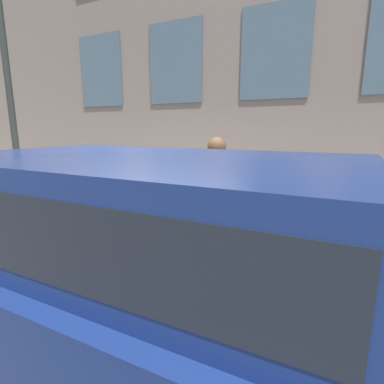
# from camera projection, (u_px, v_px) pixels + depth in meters

# --- Properties ---
(ground_plane) EXTENTS (80.00, 80.00, 0.00)m
(ground_plane) POSITION_uv_depth(u_px,v_px,m) (145.00, 268.00, 4.26)
(ground_plane) COLOR #514F4C
(sidewalk) EXTENTS (2.83, 60.00, 0.13)m
(sidewalk) POSITION_uv_depth(u_px,v_px,m) (190.00, 233.00, 5.48)
(sidewalk) COLOR #9E9B93
(sidewalk) RESTS_ON ground_plane
(fire_hydrant) EXTENTS (0.33, 0.44, 0.68)m
(fire_hydrant) POSITION_uv_depth(u_px,v_px,m) (169.00, 223.00, 4.77)
(fire_hydrant) COLOR gold
(fire_hydrant) RESTS_ON sidewalk
(person) EXTENTS (0.41, 0.27, 1.70)m
(person) POSITION_uv_depth(u_px,v_px,m) (216.00, 183.00, 4.46)
(person) COLOR #726651
(person) RESTS_ON sidewalk
(parked_truck_navy_near) EXTENTS (2.01, 4.89, 1.75)m
(parked_truck_navy_near) POSITION_uv_depth(u_px,v_px,m) (140.00, 252.00, 2.34)
(parked_truck_navy_near) COLOR black
(parked_truck_navy_near) RESTS_ON ground_plane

